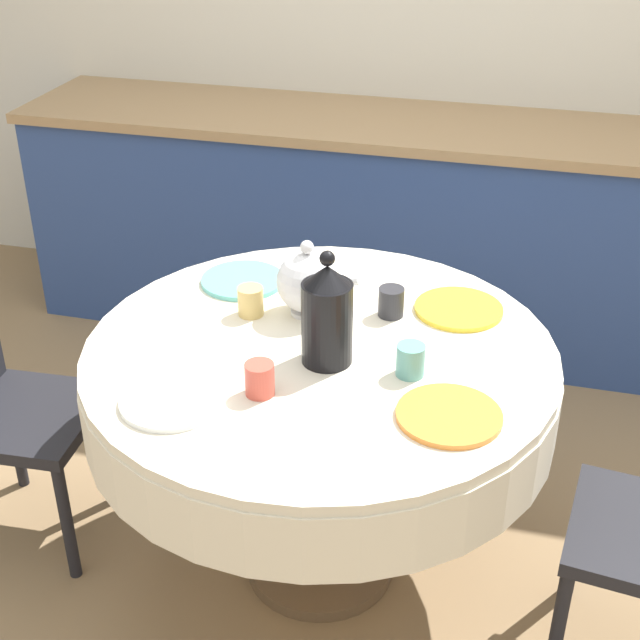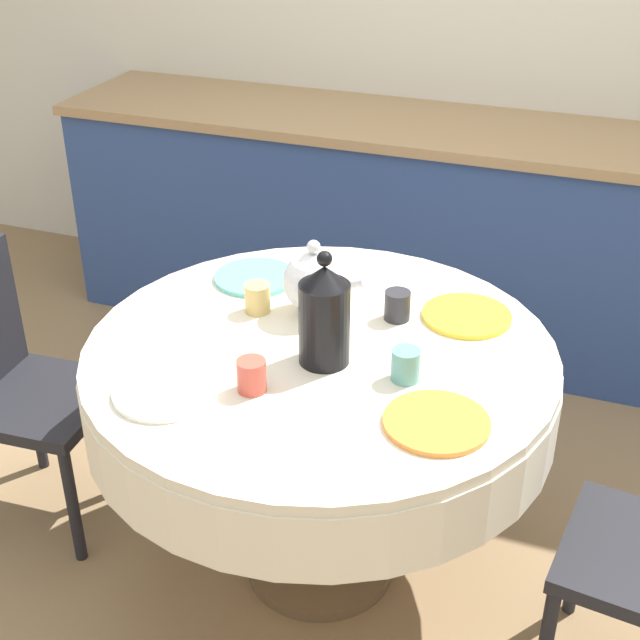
% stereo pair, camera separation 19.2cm
% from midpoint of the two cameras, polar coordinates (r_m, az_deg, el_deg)
% --- Properties ---
extents(ground_plane, '(12.00, 12.00, 0.00)m').
position_cam_midpoint_polar(ground_plane, '(2.80, 2.04, -15.52)').
color(ground_plane, '#8E704C').
extents(wall_back, '(7.00, 0.05, 2.60)m').
position_cam_midpoint_polar(wall_back, '(3.82, 11.66, 18.82)').
color(wall_back, silver).
rests_on(wall_back, ground_plane).
extents(kitchen_counter, '(3.24, 0.64, 0.93)m').
position_cam_midpoint_polar(kitchen_counter, '(3.75, 9.49, 5.41)').
color(kitchen_counter, '#2D4784').
rests_on(kitchen_counter, ground_plane).
extents(dining_table, '(1.24, 1.24, 0.78)m').
position_cam_midpoint_polar(dining_table, '(2.38, 2.32, -4.39)').
color(dining_table, brown).
rests_on(dining_table, ground_plane).
extents(chair_right, '(0.42, 0.42, 0.88)m').
position_cam_midpoint_polar(chair_right, '(2.82, -17.01, -3.69)').
color(chair_right, black).
rests_on(chair_right, ground_plane).
extents(plate_near_left, '(0.25, 0.25, 0.01)m').
position_cam_midpoint_polar(plate_near_left, '(2.14, -7.41, -4.66)').
color(plate_near_left, white).
rests_on(plate_near_left, dining_table).
extents(cup_near_left, '(0.07, 0.07, 0.08)m').
position_cam_midpoint_polar(cup_near_left, '(2.12, -1.81, -3.64)').
color(cup_near_left, '#CC4C3D').
rests_on(cup_near_left, dining_table).
extents(plate_near_right, '(0.25, 0.25, 0.01)m').
position_cam_midpoint_polar(plate_near_right, '(2.05, 10.15, -6.55)').
color(plate_near_right, orange).
rests_on(plate_near_right, dining_table).
extents(cup_near_right, '(0.07, 0.07, 0.08)m').
position_cam_midpoint_polar(cup_near_right, '(2.18, 8.03, -2.92)').
color(cup_near_right, '#5BA39E').
rests_on(cup_near_right, dining_table).
extents(plate_far_left, '(0.25, 0.25, 0.01)m').
position_cam_midpoint_polar(plate_far_left, '(2.64, -2.07, 2.72)').
color(plate_far_left, '#60BCB7').
rests_on(plate_far_left, dining_table).
extents(cup_far_left, '(0.07, 0.07, 0.08)m').
position_cam_midpoint_polar(cup_far_left, '(2.45, -1.79, 1.36)').
color(cup_far_left, '#DBB766').
rests_on(cup_far_left, dining_table).
extents(plate_far_right, '(0.25, 0.25, 0.01)m').
position_cam_midpoint_polar(plate_far_right, '(2.49, 11.57, 0.22)').
color(plate_far_right, yellow).
rests_on(plate_far_right, dining_table).
extents(cup_far_right, '(0.07, 0.07, 0.08)m').
position_cam_midpoint_polar(cup_far_right, '(2.44, 7.23, 0.88)').
color(cup_far_right, '#28282D').
rests_on(cup_far_right, dining_table).
extents(coffee_carafe, '(0.13, 0.13, 0.31)m').
position_cam_midpoint_polar(coffee_carafe, '(2.19, 2.80, 0.23)').
color(coffee_carafe, black).
rests_on(coffee_carafe, dining_table).
extents(teapot, '(0.23, 0.17, 0.22)m').
position_cam_midpoint_polar(teapot, '(2.42, 1.91, 2.41)').
color(teapot, white).
rests_on(teapot, dining_table).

